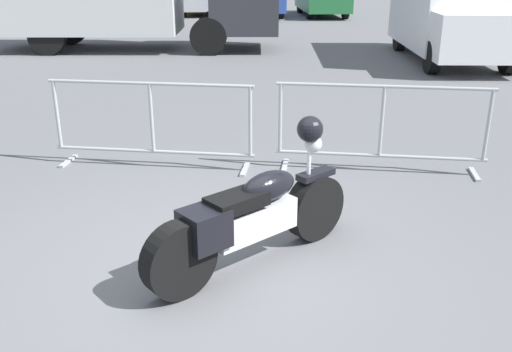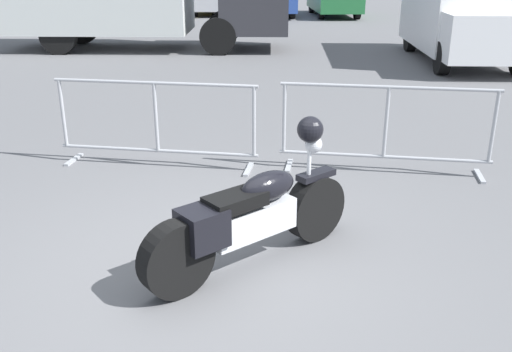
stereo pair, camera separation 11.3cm
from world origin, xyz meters
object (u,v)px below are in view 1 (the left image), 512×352
crowd_barrier_near (152,123)px  delivery_van (450,9)px  pedestrian (134,0)px  motorcycle (253,215)px  crowd_barrier_far (381,127)px

crowd_barrier_near → delivery_van: delivery_van is taller
crowd_barrier_near → pedestrian: pedestrian is taller
motorcycle → pedestrian: 18.14m
crowd_barrier_far → motorcycle: bearing=-120.8°
motorcycle → crowd_barrier_near: bearing=76.6°
delivery_van → crowd_barrier_far: bearing=-21.3°
pedestrian → crowd_barrier_near: bearing=-145.8°
crowd_barrier_far → crowd_barrier_near: bearing=180.0°
motorcycle → delivery_van: size_ratio=0.32×
crowd_barrier_far → delivery_van: (2.80, 8.14, 0.68)m
motorcycle → crowd_barrier_far: 2.71m
crowd_barrier_near → pedestrian: size_ratio=1.49×
motorcycle → pedestrian: pedestrian is taller
crowd_barrier_far → delivery_van: 8.64m
pedestrian → crowd_barrier_far: bearing=-136.5°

